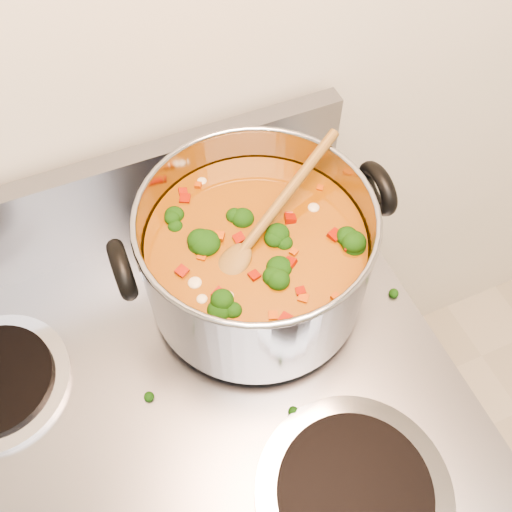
% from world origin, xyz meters
% --- Properties ---
extents(electric_range, '(0.75, 0.68, 1.08)m').
position_xyz_m(electric_range, '(0.00, 1.16, 0.47)').
color(electric_range, gray).
rests_on(electric_range, ground).
extents(stockpot, '(0.35, 0.29, 0.17)m').
position_xyz_m(stockpot, '(0.18, 1.30, 1.01)').
color(stockpot, '#9D9DA4').
rests_on(stockpot, electric_range).
extents(wooden_spoon, '(0.22, 0.14, 0.08)m').
position_xyz_m(wooden_spoon, '(0.19, 1.31, 1.06)').
color(wooden_spoon, brown).
rests_on(wooden_spoon, stockpot).
extents(cooktop_crumbs, '(0.15, 0.19, 0.01)m').
position_xyz_m(cooktop_crumbs, '(0.07, 1.40, 0.92)').
color(cooktop_crumbs, black).
rests_on(cooktop_crumbs, electric_range).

